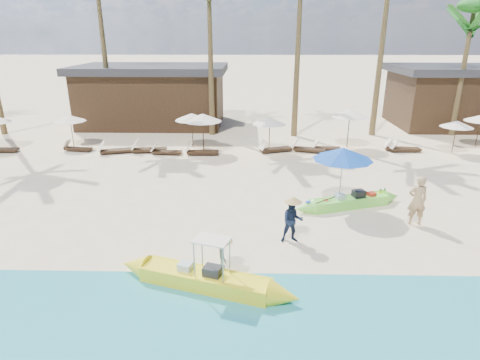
{
  "coord_description": "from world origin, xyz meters",
  "views": [
    {
      "loc": [
        -0.83,
        -12.35,
        6.48
      ],
      "look_at": [
        -1.18,
        2.0,
        1.21
      ],
      "focal_mm": 30.0,
      "sensor_mm": 36.0,
      "label": 1
    }
  ],
  "objects_px": {
    "green_canoe": "(349,202)",
    "tourist": "(417,200)",
    "yellow_canoe": "(205,279)",
    "blue_umbrella": "(343,154)"
  },
  "relations": [
    {
      "from": "green_canoe",
      "to": "blue_umbrella",
      "type": "xyz_separation_m",
      "value": [
        -0.42,
        -0.07,
        1.99
      ]
    },
    {
      "from": "yellow_canoe",
      "to": "blue_umbrella",
      "type": "height_order",
      "value": "blue_umbrella"
    },
    {
      "from": "green_canoe",
      "to": "tourist",
      "type": "height_order",
      "value": "tourist"
    },
    {
      "from": "tourist",
      "to": "blue_umbrella",
      "type": "bearing_deg",
      "value": -29.78
    },
    {
      "from": "green_canoe",
      "to": "yellow_canoe",
      "type": "relative_size",
      "value": 0.88
    },
    {
      "from": "green_canoe",
      "to": "tourist",
      "type": "relative_size",
      "value": 2.7
    },
    {
      "from": "yellow_canoe",
      "to": "tourist",
      "type": "distance_m",
      "value": 8.21
    },
    {
      "from": "blue_umbrella",
      "to": "green_canoe",
      "type": "bearing_deg",
      "value": 9.19
    },
    {
      "from": "tourist",
      "to": "green_canoe",
      "type": "bearing_deg",
      "value": -36.03
    },
    {
      "from": "yellow_canoe",
      "to": "tourist",
      "type": "xyz_separation_m",
      "value": [
        7.13,
        4.01,
        0.67
      ]
    }
  ]
}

